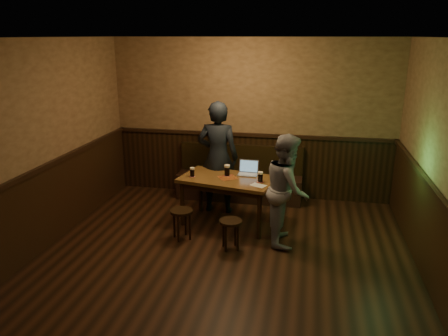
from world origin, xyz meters
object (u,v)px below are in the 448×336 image
Objects in this scene: stool_left at (182,216)px; laptop at (248,171)px; stool_right at (231,226)px; pint_mid at (227,170)px; pub_table at (228,184)px; pint_right at (260,177)px; person_suit at (218,157)px; person_grey at (287,189)px; pint_left at (192,172)px; bench at (240,182)px.

laptop is at bearing 47.12° from stool_left.
pint_mid is at bearing 104.06° from stool_right.
pub_table is 0.55m from pint_right.
person_suit is 1.18× the size of person_grey.
pint_mid is 0.34m from laptop.
pint_right is at bearing 27.66° from stool_left.
pint_left is at bearing -164.65° from pint_mid.
stool_left is 3.05× the size of pint_left.
person_grey is at bearing 28.37° from stool_right.
pint_left is at bearing -114.61° from bench.
pint_mid is (0.51, 0.14, 0.02)m from pint_left.
stool_right is 0.93m from person_grey.
person_suit reaches higher than stool_left.
laptop is at bearing 124.72° from pint_right.
stool_right is at bearing -91.68° from laptop.
person_grey reaches higher than stool_left.
pint_left is 1.05m from pint_right.
bench is 1.19× the size of person_suit.
laptop is at bearing 85.85° from stool_right.
laptop is (0.28, -0.90, 0.50)m from bench.
pint_mid is at bearing 15.35° from pint_left.
bench is 1.41× the size of person_grey.
laptop is at bearing 153.73° from person_suit.
pint_left reaches higher than pub_table.
pint_mid is 1.08m from person_grey.
bench is 1.18m from pub_table.
stool_left is 1.41× the size of laptop.
pint_mid is at bearing 55.65° from person_grey.
stool_left is at bearing -118.29° from pub_table.
person_suit is (-0.46, 1.31, 0.58)m from stool_right.
bench is at bearing 112.53° from pint_right.
pint_left is 0.53m from pint_mid.
pint_right is at bearing 0.08° from pub_table.
bench is 5.21× the size of stool_right.
laptop is (0.82, 0.28, -0.02)m from pint_left.
pint_right is (0.54, -0.19, -0.01)m from pint_mid.
pint_left is (-0.54, -1.18, 0.51)m from bench.
pint_mid is 0.47m from person_suit.
pint_mid is at bearing 119.31° from person_suit.
pint_right is 0.53m from person_grey.
person_suit is at bearing 75.97° from stool_left.
person_suit reaches higher than pint_right.
bench is 15.19× the size of pint_left.
laptop reaches higher than pint_right.
bench is 13.96× the size of pint_right.
pint_left is at bearing -158.38° from laptop.
pint_right is at bearing -52.81° from laptop.
stool_left is 1.54m from person_grey.
laptop is at bearing 38.53° from person_grey.
pint_right reaches higher than stool_left.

